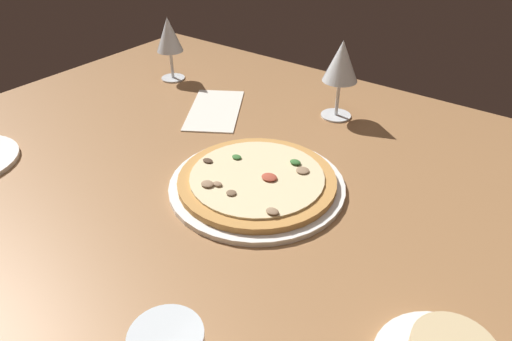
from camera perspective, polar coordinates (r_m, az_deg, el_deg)
The scene contains 5 objects.
dining_table at distance 85.56cm, azimuth -0.12°, elevation -2.44°, with size 150.00×110.00×4.00cm, color #996B42.
pizza_main at distance 82.15cm, azimuth 0.12°, elevation -1.42°, with size 31.29×31.29×3.29cm.
wine_glass_far at distance 125.32cm, azimuth -10.69°, elevation 15.94°, with size 6.83×6.83×16.44cm.
wine_glass_near at distance 103.58cm, azimuth 10.46°, elevation 12.79°, with size 7.72×7.72×17.68cm.
paper_menu at distance 109.95cm, azimuth -5.09°, elevation 7.44°, with size 11.44×21.73×0.30cm, color silver.
Camera 1 is at (-41.43, 55.51, 52.24)cm, focal length 32.47 mm.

